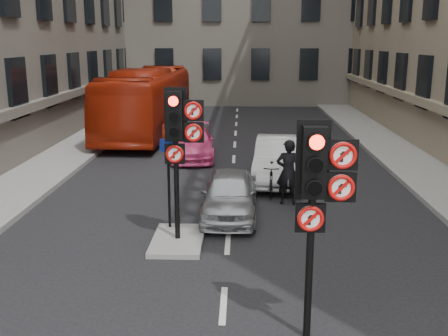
# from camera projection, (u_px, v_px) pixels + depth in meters

# --- Properties ---
(pavement_left) EXTENTS (3.00, 50.00, 0.16)m
(pavement_left) POSITION_uv_depth(u_px,v_px,m) (40.00, 168.00, 19.53)
(pavement_left) COLOR gray
(pavement_left) RESTS_ON ground
(pavement_right) EXTENTS (3.00, 50.00, 0.16)m
(pavement_right) POSITION_uv_depth(u_px,v_px,m) (430.00, 171.00, 19.06)
(pavement_right) COLOR gray
(pavement_right) RESTS_ON ground
(centre_island) EXTENTS (1.20, 2.00, 0.12)m
(centre_island) POSITION_uv_depth(u_px,v_px,m) (178.00, 240.00, 12.55)
(centre_island) COLOR gray
(centre_island) RESTS_ON ground
(signal_near) EXTENTS (0.91, 0.40, 3.58)m
(signal_near) POSITION_uv_depth(u_px,v_px,m) (318.00, 186.00, 7.97)
(signal_near) COLOR black
(signal_near) RESTS_ON ground
(signal_far) EXTENTS (0.91, 0.40, 3.58)m
(signal_far) POSITION_uv_depth(u_px,v_px,m) (179.00, 132.00, 11.90)
(signal_far) COLOR black
(signal_far) RESTS_ON centre_island
(car_silver) EXTENTS (1.54, 3.69, 1.25)m
(car_silver) POSITION_uv_depth(u_px,v_px,m) (229.00, 194.00, 14.31)
(car_silver) COLOR #9DA0A5
(car_silver) RESTS_ON ground
(car_white) EXTENTS (2.00, 4.60, 1.47)m
(car_white) POSITION_uv_depth(u_px,v_px,m) (279.00, 159.00, 17.93)
(car_white) COLOR silver
(car_white) RESTS_ON ground
(car_pink) EXTENTS (2.05, 4.31, 1.21)m
(car_pink) POSITION_uv_depth(u_px,v_px,m) (193.00, 143.00, 21.43)
(car_pink) COLOR #E64385
(car_pink) RESTS_ON ground
(bus_red) EXTENTS (3.10, 11.93, 3.30)m
(bus_red) POSITION_uv_depth(u_px,v_px,m) (148.00, 101.00, 26.69)
(bus_red) COLOR #991F0B
(bus_red) RESTS_ON ground
(motorcycle) EXTENTS (0.59, 1.70, 1.01)m
(motorcycle) POSITION_uv_depth(u_px,v_px,m) (271.00, 179.00, 16.28)
(motorcycle) COLOR black
(motorcycle) RESTS_ON ground
(motorcyclist) EXTENTS (0.74, 0.51, 1.94)m
(motorcyclist) POSITION_uv_depth(u_px,v_px,m) (288.00, 172.00, 15.28)
(motorcyclist) COLOR black
(motorcyclist) RESTS_ON ground
(info_sign) EXTENTS (0.39, 0.15, 2.27)m
(info_sign) POSITION_uv_depth(u_px,v_px,m) (168.00, 171.00, 12.90)
(info_sign) COLOR black
(info_sign) RESTS_ON centre_island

